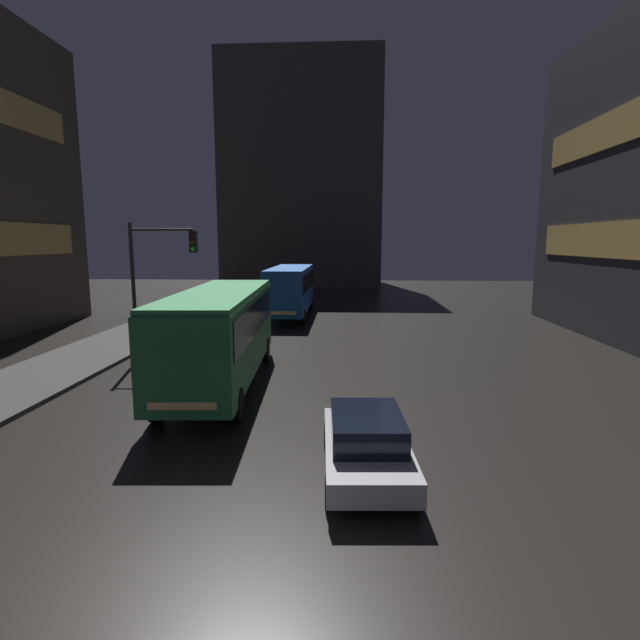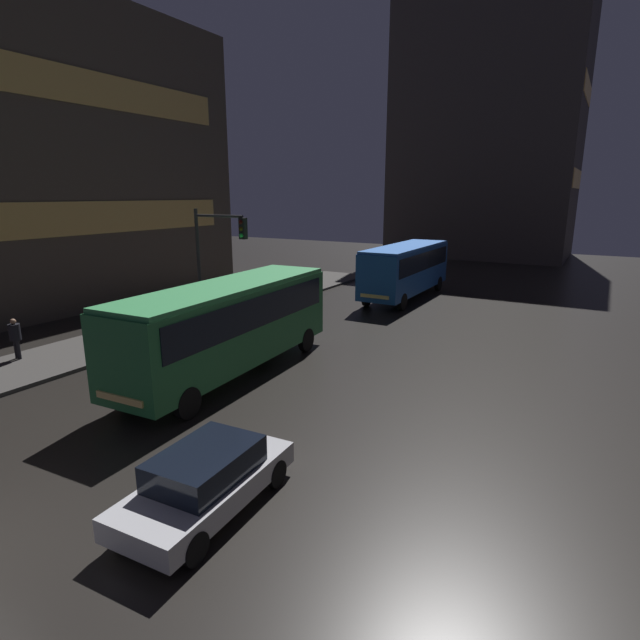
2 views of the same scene
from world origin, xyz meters
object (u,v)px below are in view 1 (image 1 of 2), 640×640
Objects in this scene: car_taxi at (366,443)px; traffic_light_main at (155,269)px; bus_near at (220,327)px; bus_far at (291,286)px.

car_taxi is 0.72× the size of traffic_light_main.
bus_far is at bearing -95.22° from bus_near.
car_taxi is at bearing 100.44° from bus_far.
bus_near is 1.76× the size of traffic_light_main.
bus_near is 16.75m from bus_far.
bus_far is at bearing 72.40° from traffic_light_main.
car_taxi is (4.98, -6.74, -1.39)m from bus_near.
traffic_light_main reaches higher than bus_far.
traffic_light_main is at bearing -52.87° from car_taxi.
bus_far reaches higher than car_taxi.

